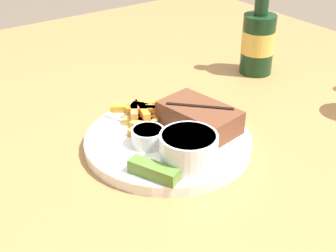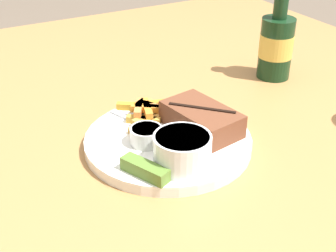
{
  "view_description": "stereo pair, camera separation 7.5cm",
  "coord_description": "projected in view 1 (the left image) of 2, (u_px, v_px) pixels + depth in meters",
  "views": [
    {
      "loc": [
        0.53,
        -0.38,
        1.14
      ],
      "look_at": [
        0.0,
        0.0,
        0.77
      ],
      "focal_mm": 50.0,
      "sensor_mm": 36.0,
      "label": 1
    },
    {
      "loc": [
        0.57,
        -0.31,
        1.14
      ],
      "look_at": [
        0.0,
        0.0,
        0.77
      ],
      "focal_mm": 50.0,
      "sensor_mm": 36.0,
      "label": 2
    }
  ],
  "objects": [
    {
      "name": "dining_table",
      "position": [
        168.0,
        175.0,
        0.8
      ],
      "size": [
        1.5,
        1.42,
        0.73
      ],
      "color": "#A87542",
      "rests_on": "ground_plane"
    },
    {
      "name": "dinner_plate",
      "position": [
        168.0,
        141.0,
        0.76
      ],
      "size": [
        0.27,
        0.27,
        0.02
      ],
      "color": "white",
      "rests_on": "dining_table"
    },
    {
      "name": "steak_portion",
      "position": [
        199.0,
        117.0,
        0.77
      ],
      "size": [
        0.14,
        0.1,
        0.04
      ],
      "color": "brown",
      "rests_on": "dinner_plate"
    },
    {
      "name": "fries_pile",
      "position": [
        146.0,
        112.0,
        0.81
      ],
      "size": [
        0.11,
        0.12,
        0.02
      ],
      "color": "orange",
      "rests_on": "dinner_plate"
    },
    {
      "name": "coleslaw_cup",
      "position": [
        188.0,
        148.0,
        0.68
      ],
      "size": [
        0.09,
        0.09,
        0.05
      ],
      "color": "white",
      "rests_on": "dinner_plate"
    },
    {
      "name": "dipping_sauce_cup",
      "position": [
        148.0,
        136.0,
        0.73
      ],
      "size": [
        0.05,
        0.05,
        0.03
      ],
      "color": "silver",
      "rests_on": "dinner_plate"
    },
    {
      "name": "pickle_spear",
      "position": [
        154.0,
        171.0,
        0.66
      ],
      "size": [
        0.08,
        0.05,
        0.02
      ],
      "color": "#567A2D",
      "rests_on": "dinner_plate"
    },
    {
      "name": "fork_utensil",
      "position": [
        134.0,
        124.0,
        0.79
      ],
      "size": [
        0.13,
        0.06,
        0.0
      ],
      "rotation": [
        0.0,
        0.0,
        6.64
      ],
      "color": "#B7B7BC",
      "rests_on": "dinner_plate"
    },
    {
      "name": "beer_bottle",
      "position": [
        258.0,
        40.0,
        0.99
      ],
      "size": [
        0.07,
        0.07,
        0.21
      ],
      "color": "#143319",
      "rests_on": "dining_table"
    }
  ]
}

